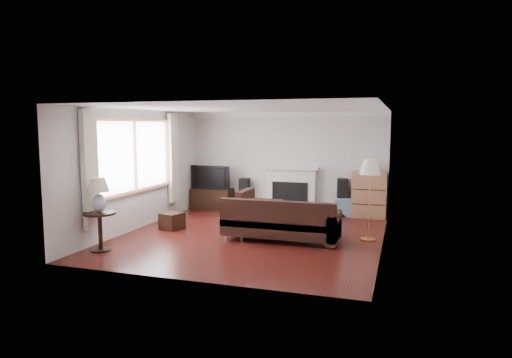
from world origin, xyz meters
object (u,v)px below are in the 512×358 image
(bookshelf, at_px, (369,195))
(sectional_sofa, at_px, (281,221))
(floor_lamp, at_px, (369,200))
(side_table, at_px, (100,232))
(tv_stand, at_px, (212,199))
(coffee_table, at_px, (291,215))

(bookshelf, distance_m, sectional_sofa, 3.05)
(floor_lamp, bearing_deg, side_table, -153.19)
(floor_lamp, distance_m, side_table, 4.92)
(floor_lamp, bearing_deg, tv_stand, 153.00)
(sectional_sofa, relative_size, floor_lamp, 1.52)
(sectional_sofa, xyz_separation_m, side_table, (-2.80, -1.67, -0.04))
(tv_stand, xyz_separation_m, floor_lamp, (4.13, -2.11, 0.51))
(sectional_sofa, bearing_deg, bookshelf, 62.16)
(tv_stand, xyz_separation_m, sectional_sofa, (2.56, -2.64, 0.11))
(side_table, bearing_deg, bookshelf, 45.94)
(tv_stand, height_order, floor_lamp, floor_lamp)
(bookshelf, distance_m, side_table, 6.08)
(floor_lamp, bearing_deg, sectional_sofa, -161.05)
(floor_lamp, xyz_separation_m, side_table, (-4.37, -2.21, -0.43))
(coffee_table, bearing_deg, side_table, -122.67)
(coffee_table, height_order, side_table, side_table)
(coffee_table, bearing_deg, tv_stand, 161.17)
(coffee_table, relative_size, side_table, 1.69)
(coffee_table, bearing_deg, sectional_sofa, -76.23)
(coffee_table, relative_size, floor_lamp, 0.75)
(coffee_table, xyz_separation_m, floor_lamp, (1.71, -0.86, 0.55))
(bookshelf, height_order, sectional_sofa, bookshelf)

